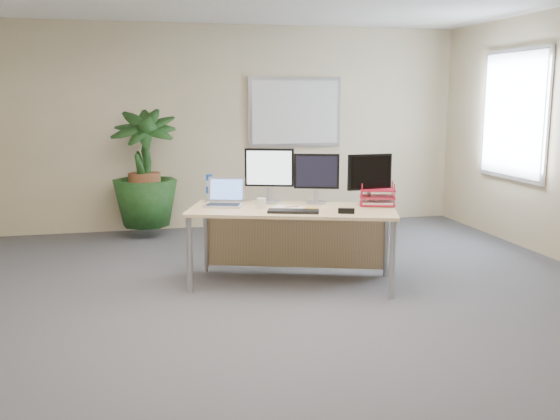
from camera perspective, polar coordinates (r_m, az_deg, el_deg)
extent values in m
plane|color=#49494E|center=(4.82, -0.75, -11.16)|extent=(8.00, 8.00, 0.00)
cube|color=tan|center=(8.45, -6.67, 7.47)|extent=(7.00, 0.04, 2.70)
cube|color=#BCBCC1|center=(8.63, 1.36, 8.93)|extent=(1.30, 0.03, 0.95)
cube|color=white|center=(8.61, 1.40, 8.93)|extent=(1.20, 0.01, 0.85)
cube|color=#BCBCC1|center=(8.02, 20.60, 8.16)|extent=(0.03, 1.30, 1.55)
cube|color=silver|center=(8.01, 20.48, 8.17)|extent=(0.01, 1.20, 1.45)
cube|color=tan|center=(5.84, 1.14, 0.03)|extent=(2.07, 1.37, 0.03)
cube|color=tan|center=(6.28, 1.38, -2.66)|extent=(1.73, 0.59, 0.59)
cylinder|color=#A2A1A6|center=(5.71, -8.28, -4.09)|extent=(0.05, 0.05, 0.71)
cylinder|color=#A2A1A6|center=(5.58, 10.22, -4.50)|extent=(0.05, 0.05, 0.71)
cylinder|color=#A2A1A6|center=(6.38, -6.80, -2.51)|extent=(0.05, 0.05, 0.71)
cylinder|color=#A2A1A6|center=(6.26, 9.69, -2.84)|extent=(0.05, 0.05, 0.71)
imported|color=#163513|center=(8.00, -12.28, 2.83)|extent=(0.94, 0.94, 1.50)
cylinder|color=#A2A1A6|center=(6.13, -0.97, 0.77)|extent=(0.22, 0.22, 0.02)
cylinder|color=#A2A1A6|center=(6.12, -0.97, 1.48)|extent=(0.04, 0.04, 0.13)
cube|color=black|center=(6.08, -0.98, 3.91)|extent=(0.47, 0.19, 0.37)
cube|color=white|center=(6.05, -1.01, 3.88)|extent=(0.41, 0.14, 0.33)
cylinder|color=#A2A1A6|center=(6.09, 3.34, 0.68)|extent=(0.20, 0.20, 0.02)
cylinder|color=#A2A1A6|center=(6.08, 3.35, 1.33)|extent=(0.04, 0.04, 0.12)
cube|color=black|center=(6.04, 3.37, 3.56)|extent=(0.43, 0.18, 0.34)
cube|color=black|center=(6.02, 3.36, 3.53)|extent=(0.38, 0.13, 0.30)
cylinder|color=#A2A1A6|center=(6.05, 8.13, 0.54)|extent=(0.20, 0.20, 0.02)
cylinder|color=#A2A1A6|center=(6.04, 8.14, 1.19)|extent=(0.04, 0.04, 0.12)
cube|color=black|center=(6.01, 8.20, 3.46)|extent=(0.44, 0.07, 0.34)
cube|color=black|center=(5.98, 8.31, 3.43)|extent=(0.40, 0.04, 0.30)
cube|color=#BDBCC1|center=(5.96, -5.16, 0.44)|extent=(0.42, 0.35, 0.02)
cube|color=black|center=(5.95, -5.18, 0.53)|extent=(0.34, 0.25, 0.00)
cube|color=#BDBCC1|center=(6.09, -4.92, 1.90)|extent=(0.36, 0.17, 0.24)
cube|color=#6296FD|center=(6.08, -4.93, 1.88)|extent=(0.31, 0.14, 0.19)
cube|color=black|center=(5.61, 1.23, -0.11)|extent=(0.48, 0.29, 0.03)
cylinder|color=silver|center=(5.81, -1.71, 0.61)|extent=(0.09, 0.09, 0.10)
torus|color=silver|center=(5.80, -2.18, 0.60)|extent=(0.07, 0.03, 0.07)
cube|color=white|center=(5.81, 0.77, 0.20)|extent=(0.36, 0.34, 0.01)
cylinder|color=orange|center=(5.82, 1.08, 0.31)|extent=(0.13, 0.02, 0.01)
cylinder|color=gold|center=(5.79, 2.96, 0.16)|extent=(0.12, 0.06, 0.02)
cylinder|color=silver|center=(6.24, -6.47, 1.77)|extent=(0.07, 0.07, 0.21)
cylinder|color=#1844B7|center=(6.23, -6.50, 2.99)|extent=(0.06, 0.06, 0.06)
cylinder|color=#1844B7|center=(6.24, -6.48, 1.86)|extent=(0.07, 0.07, 0.07)
cube|color=#A8142A|center=(6.05, 8.86, 0.57)|extent=(0.39, 0.34, 0.01)
cube|color=#A8142A|center=(6.04, 8.88, 1.22)|extent=(0.39, 0.34, 0.01)
cube|color=#A8142A|center=(6.03, 8.90, 1.87)|extent=(0.39, 0.34, 0.01)
cube|color=white|center=(6.05, 8.87, 0.70)|extent=(0.35, 0.30, 0.02)
cube|color=black|center=(5.59, 6.08, -0.08)|extent=(0.15, 0.08, 0.05)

